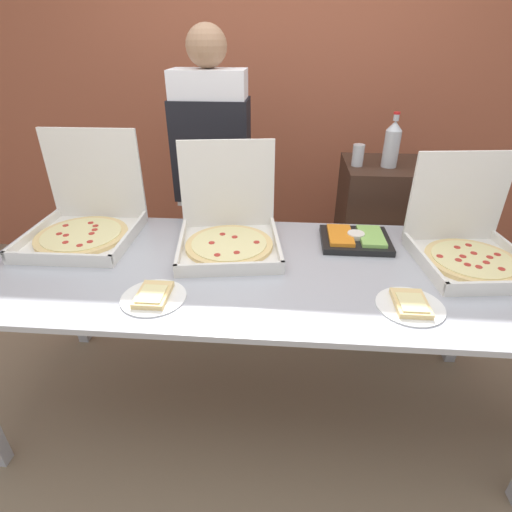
{
  "coord_description": "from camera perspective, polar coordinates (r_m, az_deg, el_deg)",
  "views": [
    {
      "loc": [
        0.12,
        -1.49,
        1.75
      ],
      "look_at": [
        0.0,
        0.0,
        0.91
      ],
      "focal_mm": 28.0,
      "sensor_mm": 36.0,
      "label": 1
    }
  ],
  "objects": [
    {
      "name": "soda_bottle",
      "position": [
        2.46,
        18.86,
        14.95
      ],
      "size": [
        0.09,
        0.09,
        0.3
      ],
      "color": "#B7BCC1",
      "rests_on": "sideboard_podium"
    },
    {
      "name": "sideboard_podium",
      "position": [
        2.75,
        17.56,
        1.58
      ],
      "size": [
        0.59,
        0.49,
        1.07
      ],
      "color": "#382319",
      "rests_on": "ground_plane"
    },
    {
      "name": "pizza_box_far_right",
      "position": [
        2.14,
        -23.21,
        4.79
      ],
      "size": [
        0.5,
        0.51,
        0.49
      ],
      "rotation": [
        0.0,
        0.0,
        0.01
      ],
      "color": "silver",
      "rests_on": "buffet_table"
    },
    {
      "name": "paper_plate_front_center",
      "position": [
        1.59,
        21.2,
        -6.46
      ],
      "size": [
        0.25,
        0.25,
        0.03
      ],
      "color": "white",
      "rests_on": "buffet_table"
    },
    {
      "name": "brick_wall_behind",
      "position": [
        3.21,
        2.56,
        22.97
      ],
      "size": [
        10.0,
        0.06,
        2.8
      ],
      "color": "#9E5138",
      "rests_on": "ground_plane"
    },
    {
      "name": "paper_plate_front_right",
      "position": [
        1.58,
        -14.46,
        -5.53
      ],
      "size": [
        0.25,
        0.25,
        0.03
      ],
      "color": "white",
      "rests_on": "buffet_table"
    },
    {
      "name": "pizza_box_near_right",
      "position": [
        1.98,
        28.09,
        1.47
      ],
      "size": [
        0.5,
        0.51,
        0.44
      ],
      "rotation": [
        0.0,
        0.0,
        0.12
      ],
      "color": "silver",
      "rests_on": "buffet_table"
    },
    {
      "name": "ground_plane",
      "position": [
        2.3,
        0.0,
        -20.22
      ],
      "size": [
        16.0,
        16.0,
        0.0
      ],
      "primitive_type": "plane",
      "color": "#847056"
    },
    {
      "name": "pizza_box_far_left",
      "position": [
        1.88,
        -3.92,
        3.82
      ],
      "size": [
        0.52,
        0.54,
        0.46
      ],
      "rotation": [
        0.0,
        0.0,
        0.14
      ],
      "color": "silver",
      "rests_on": "buffet_table"
    },
    {
      "name": "buffet_table",
      "position": [
        1.79,
        0.0,
        -3.85
      ],
      "size": [
        2.4,
        0.95,
        0.86
      ],
      "color": "#A8AAB2",
      "rests_on": "ground_plane"
    },
    {
      "name": "person_server_vest",
      "position": [
        2.41,
        -6.1,
        11.37
      ],
      "size": [
        0.42,
        0.24,
        1.8
      ],
      "rotation": [
        0.0,
        0.0,
        3.14
      ],
      "color": "#473D33",
      "rests_on": "ground_plane"
    },
    {
      "name": "soda_can_silver",
      "position": [
        2.44,
        14.37,
        13.78
      ],
      "size": [
        0.07,
        0.07,
        0.12
      ],
      "color": "silver",
      "rests_on": "sideboard_podium"
    },
    {
      "name": "veggie_tray",
      "position": [
        1.98,
        14.01,
        2.4
      ],
      "size": [
        0.32,
        0.27,
        0.05
      ],
      "color": "black",
      "rests_on": "buffet_table"
    }
  ]
}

